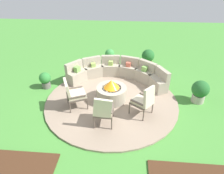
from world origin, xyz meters
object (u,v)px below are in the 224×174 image
curved_stone_bench (118,72)px  lounge_chair_back_left (144,100)px  lounge_chair_front_right (103,110)px  potted_plant_3 (45,80)px  fire_pit (112,92)px  potted_plant_2 (110,55)px  potted_plant_0 (200,91)px  lounge_chair_front_left (74,93)px  potted_plant_1 (148,57)px

curved_stone_bench → lounge_chair_back_left: size_ratio=3.76×
curved_stone_bench → lounge_chair_back_left: 2.35m
lounge_chair_front_right → potted_plant_3: lounge_chair_front_right is taller
fire_pit → potted_plant_2: 3.27m
curved_stone_bench → potted_plant_0: curved_stone_bench is taller
lounge_chair_back_left → potted_plant_0: (1.94, 0.93, -0.16)m
lounge_chair_front_left → lounge_chair_back_left: lounge_chair_back_left is taller
potted_plant_2 → lounge_chair_front_left: bearing=-102.2°
potted_plant_1 → potted_plant_3: (-4.05, -2.35, -0.08)m
curved_stone_bench → potted_plant_1: curved_stone_bench is taller
curved_stone_bench → lounge_chair_back_left: (0.91, -2.16, 0.21)m
curved_stone_bench → lounge_chair_front_right: 2.73m
lounge_chair_back_left → potted_plant_0: size_ratio=1.30×
fire_pit → potted_plant_2: bearing=96.5°
potted_plant_1 → potted_plant_2: potted_plant_1 is taller
curved_stone_bench → potted_plant_3: 2.84m
lounge_chair_front_left → potted_plant_0: lounge_chair_front_left is taller
potted_plant_1 → potted_plant_3: bearing=-149.9°
potted_plant_0 → potted_plant_1: potted_plant_0 is taller
lounge_chair_back_left → potted_plant_0: 2.16m
lounge_chair_front_left → potted_plant_3: 1.86m
potted_plant_0 → potted_plant_2: potted_plant_0 is taller
lounge_chair_back_left → potted_plant_3: bearing=105.5°
fire_pit → curved_stone_bench: bearing=84.6°
lounge_chair_front_right → potted_plant_1: lounge_chair_front_right is taller
fire_pit → potted_plant_1: size_ratio=1.29×
potted_plant_3 → potted_plant_1: bearing=30.1°
fire_pit → lounge_chair_back_left: size_ratio=0.98×
fire_pit → lounge_chair_back_left: (1.05, -0.71, 0.23)m
fire_pit → lounge_chair_front_left: (-1.17, -0.49, 0.22)m
curved_stone_bench → potted_plant_1: 2.05m
potted_plant_1 → potted_plant_3: size_ratio=1.24×
lounge_chair_back_left → potted_plant_2: size_ratio=1.54×
lounge_chair_front_right → potted_plant_3: size_ratio=1.60×
potted_plant_2 → curved_stone_bench: bearing=-74.3°
fire_pit → lounge_chair_front_right: lounge_chair_front_right is taller
lounge_chair_back_left → curved_stone_bench: bearing=59.3°
lounge_chair_front_left → potted_plant_3: (-1.42, 1.17, -0.23)m
fire_pit → potted_plant_0: 3.00m
fire_pit → curved_stone_bench: curved_stone_bench is taller
lounge_chair_front_right → potted_plant_0: lounge_chair_front_right is taller
potted_plant_2 → lounge_chair_back_left: bearing=-70.3°
fire_pit → potted_plant_0: size_ratio=1.28×
lounge_chair_front_left → potted_plant_1: (2.62, 3.51, -0.16)m
lounge_chair_front_left → potted_plant_1: 4.39m
curved_stone_bench → potted_plant_0: size_ratio=4.88×
potted_plant_3 → lounge_chair_front_right: bearing=-38.1°
potted_plant_3 → fire_pit: bearing=-14.7°
potted_plant_2 → potted_plant_0: bearing=-42.0°
lounge_chair_back_left → lounge_chair_front_left: bearing=120.6°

